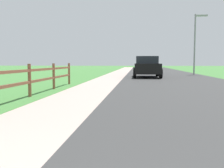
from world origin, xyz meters
The scene contains 8 objects.
ground_plane centered at (0.00, 25.00, 0.00)m, with size 120.00×120.00×0.00m, color #407837.
road_asphalt centered at (3.50, 27.00, 0.00)m, with size 7.00×66.00×0.01m, color #333333.
curb_concrete centered at (-3.00, 27.00, 0.00)m, with size 6.00×66.00×0.01m, color #B29A8F.
grass_verge centered at (-4.50, 27.00, 0.01)m, with size 5.00×66.00×0.00m, color #407837.
rail_fence centered at (-2.58, 6.96, 0.66)m, with size 0.11×12.81×1.12m.
parked_suv_black centered at (1.76, 20.32, 0.82)m, with size 2.18×4.47×1.64m.
parked_car_blue centered at (2.03, 27.41, 0.82)m, with size 2.08×4.30×1.58m.
street_lamp centered at (6.47, 24.97, 3.40)m, with size 1.17×0.20×5.64m.
Camera 1 is at (1.07, -0.20, 1.18)m, focal length 41.62 mm.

